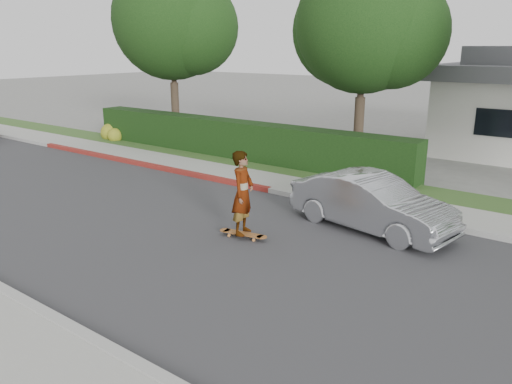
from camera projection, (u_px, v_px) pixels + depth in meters
ground at (144, 222)px, 12.63m from camera, size 120.00×120.00×0.00m
road at (144, 222)px, 12.63m from camera, size 60.00×8.00×0.01m
curb_far at (244, 185)px, 15.76m from camera, size 60.00×0.20×0.15m
curb_red_section at (139, 163)px, 18.64m from camera, size 12.00×0.21×0.15m
sidewalk_far at (261, 179)px, 16.45m from camera, size 60.00×1.60×0.12m
planting_strip at (288, 171)px, 17.69m from camera, size 60.00×1.60×0.10m
hedge at (233, 139)px, 19.68m from camera, size 15.00×1.00×1.50m
flowering_shrub at (112, 134)px, 23.47m from camera, size 1.40×1.00×0.90m
tree_left at (174, 23)px, 22.15m from camera, size 5.99×5.21×8.00m
tree_center at (366, 28)px, 17.45m from camera, size 5.66×4.84×7.44m
skateboard at (243, 234)px, 11.56m from camera, size 1.23×0.45×0.11m
skateboarder at (243, 193)px, 11.28m from camera, size 0.63×0.80×1.94m
car_silver at (371, 203)px, 11.98m from camera, size 4.25×2.09×1.34m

